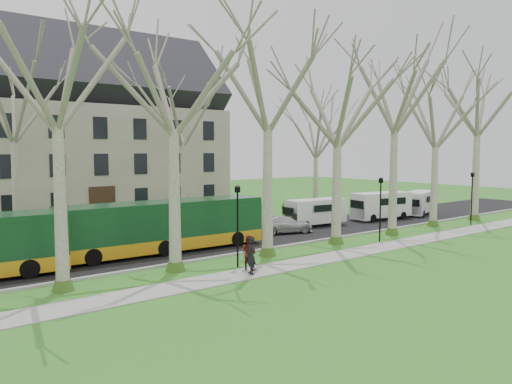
# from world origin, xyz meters

# --- Properties ---
(ground) EXTENTS (120.00, 120.00, 0.00)m
(ground) POSITION_xyz_m (0.00, 0.00, 0.00)
(ground) COLOR #397922
(ground) RESTS_ON ground
(sidewalk) EXTENTS (70.00, 2.00, 0.06)m
(sidewalk) POSITION_xyz_m (0.00, -2.50, 0.03)
(sidewalk) COLOR gray
(sidewalk) RESTS_ON ground
(road) EXTENTS (80.00, 8.00, 0.06)m
(road) POSITION_xyz_m (0.00, 5.50, 0.03)
(road) COLOR black
(road) RESTS_ON ground
(curb) EXTENTS (80.00, 0.25, 0.14)m
(curb) POSITION_xyz_m (0.00, 1.50, 0.07)
(curb) COLOR #A5A39E
(curb) RESTS_ON ground
(building) EXTENTS (26.50, 12.20, 16.00)m
(building) POSITION_xyz_m (-6.00, 24.00, 8.07)
(building) COLOR gray
(building) RESTS_ON ground
(tree_row_verge) EXTENTS (49.00, 7.00, 14.00)m
(tree_row_verge) POSITION_xyz_m (0.00, 0.30, 7.00)
(tree_row_verge) COLOR gray
(tree_row_verge) RESTS_ON ground
(tree_row_far) EXTENTS (33.00, 7.00, 12.00)m
(tree_row_far) POSITION_xyz_m (-1.33, 11.00, 6.00)
(tree_row_far) COLOR gray
(tree_row_far) RESTS_ON ground
(lamp_row) EXTENTS (36.22, 0.22, 4.30)m
(lamp_row) POSITION_xyz_m (-0.00, -1.00, 2.57)
(lamp_row) COLOR black
(lamp_row) RESTS_ON ground
(hedges) EXTENTS (30.60, 8.60, 2.00)m
(hedges) POSITION_xyz_m (-4.67, 14.00, 1.00)
(hedges) COLOR #2B5D1A
(hedges) RESTS_ON ground
(bus_follow) EXTENTS (12.77, 3.12, 3.17)m
(bus_follow) POSITION_xyz_m (-7.19, 4.82, 1.64)
(bus_follow) COLOR #113D1E
(bus_follow) RESTS_ON road
(sedan) EXTENTS (4.80, 3.02, 1.30)m
(sedan) POSITION_xyz_m (2.88, 5.38, 0.71)
(sedan) COLOR silver
(sedan) RESTS_ON road
(van_a) EXTENTS (5.16, 2.44, 2.17)m
(van_a) POSITION_xyz_m (7.23, 6.33, 1.14)
(van_a) COLOR silver
(van_a) RESTS_ON road
(van_b) EXTENTS (5.72, 2.86, 2.38)m
(van_b) POSITION_xyz_m (14.38, 5.37, 1.25)
(van_b) COLOR silver
(van_b) RESTS_ON road
(van_c) EXTENTS (5.32, 3.34, 2.18)m
(van_c) POSITION_xyz_m (20.03, 5.31, 1.15)
(van_c) COLOR silver
(van_c) RESTS_ON road
(pedestrian_a) EXTENTS (0.64, 0.79, 1.88)m
(pedestrian_a) POSITION_xyz_m (-6.50, -2.80, 1.00)
(pedestrian_a) COLOR black
(pedestrian_a) RESTS_ON sidewalk
(pedestrian_b) EXTENTS (0.89, 1.02, 1.79)m
(pedestrian_b) POSITION_xyz_m (-6.00, -1.98, 0.96)
(pedestrian_b) COLOR #5B1914
(pedestrian_b) RESTS_ON sidewalk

